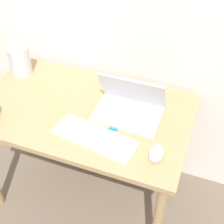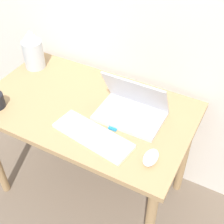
{
  "view_description": "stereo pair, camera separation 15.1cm",
  "coord_description": "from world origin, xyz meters",
  "px_view_note": "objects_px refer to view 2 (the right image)",
  "views": [
    {
      "loc": [
        0.59,
        -0.78,
        1.88
      ],
      "look_at": [
        0.2,
        0.27,
        0.86
      ],
      "focal_mm": 50.0,
      "sensor_mm": 36.0,
      "label": 1
    },
    {
      "loc": [
        0.73,
        -0.72,
        1.88
      ],
      "look_at": [
        0.2,
        0.27,
        0.86
      ],
      "focal_mm": 50.0,
      "sensor_mm": 36.0,
      "label": 2
    }
  ],
  "objects_px": {
    "laptop": "(132,108)",
    "mouse": "(151,158)",
    "keyboard": "(93,136)",
    "vase": "(33,49)",
    "mp3_player": "(114,126)"
  },
  "relations": [
    {
      "from": "mouse",
      "to": "vase",
      "type": "distance_m",
      "value": 1.02
    },
    {
      "from": "vase",
      "to": "mouse",
      "type": "bearing_deg",
      "value": -21.03
    },
    {
      "from": "laptop",
      "to": "vase",
      "type": "height_order",
      "value": "vase"
    },
    {
      "from": "laptop",
      "to": "mouse",
      "type": "height_order",
      "value": "laptop"
    },
    {
      "from": "laptop",
      "to": "mp3_player",
      "type": "distance_m",
      "value": 0.14
    },
    {
      "from": "keyboard",
      "to": "mp3_player",
      "type": "bearing_deg",
      "value": 61.33
    },
    {
      "from": "mouse",
      "to": "laptop",
      "type": "bearing_deg",
      "value": 131.16
    },
    {
      "from": "mouse",
      "to": "mp3_player",
      "type": "bearing_deg",
      "value": 155.13
    },
    {
      "from": "laptop",
      "to": "keyboard",
      "type": "bearing_deg",
      "value": -112.55
    },
    {
      "from": "mouse",
      "to": "mp3_player",
      "type": "distance_m",
      "value": 0.27
    },
    {
      "from": "keyboard",
      "to": "vase",
      "type": "bearing_deg",
      "value": 150.47
    },
    {
      "from": "laptop",
      "to": "mouse",
      "type": "distance_m",
      "value": 0.32
    },
    {
      "from": "keyboard",
      "to": "mp3_player",
      "type": "relative_size",
      "value": 7.51
    },
    {
      "from": "keyboard",
      "to": "vase",
      "type": "distance_m",
      "value": 0.74
    },
    {
      "from": "laptop",
      "to": "vase",
      "type": "distance_m",
      "value": 0.75
    }
  ]
}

